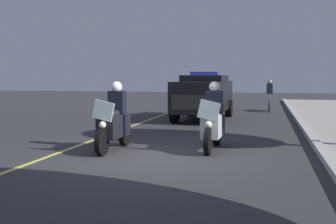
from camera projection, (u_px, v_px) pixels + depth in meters
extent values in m
plane|color=#333335|center=(152.00, 157.00, 9.64)|extent=(80.00, 80.00, 0.00)
cube|color=#B7B5AD|center=(329.00, 161.00, 8.75)|extent=(48.00, 0.24, 0.15)
cube|color=#E0D14C|center=(60.00, 152.00, 10.17)|extent=(48.00, 0.12, 0.01)
cylinder|color=black|center=(102.00, 142.00, 9.72)|extent=(0.64, 0.14, 0.64)
cylinder|color=black|center=(125.00, 134.00, 11.16)|extent=(0.64, 0.16, 0.64)
cube|color=black|center=(114.00, 126.00, 10.39)|extent=(1.21, 0.47, 0.56)
ellipsoid|color=black|center=(113.00, 114.00, 10.32)|extent=(0.57, 0.34, 0.24)
cube|color=silver|center=(103.00, 111.00, 9.75)|extent=(0.08, 0.56, 0.53)
sphere|color=#F9F4CC|center=(102.00, 125.00, 9.72)|extent=(0.17, 0.17, 0.17)
sphere|color=red|center=(99.00, 113.00, 9.92)|extent=(0.09, 0.09, 0.09)
sphere|color=#1933F2|center=(112.00, 113.00, 9.84)|extent=(0.09, 0.09, 0.09)
cube|color=black|center=(117.00, 103.00, 10.57)|extent=(0.29, 0.41, 0.60)
cube|color=black|center=(124.00, 125.00, 10.51)|extent=(0.18, 0.15, 0.56)
cube|color=black|center=(109.00, 125.00, 10.61)|extent=(0.18, 0.15, 0.56)
sphere|color=white|center=(117.00, 87.00, 10.51)|extent=(0.28, 0.28, 0.28)
cylinder|color=black|center=(208.00, 142.00, 9.79)|extent=(0.64, 0.14, 0.64)
cylinder|color=black|center=(217.00, 133.00, 11.23)|extent=(0.64, 0.16, 0.64)
cube|color=silver|center=(213.00, 125.00, 10.47)|extent=(1.21, 0.47, 0.56)
ellipsoid|color=silver|center=(213.00, 114.00, 10.39)|extent=(0.57, 0.34, 0.24)
cube|color=silver|center=(209.00, 110.00, 9.82)|extent=(0.08, 0.56, 0.53)
sphere|color=#F9F4CC|center=(208.00, 124.00, 9.79)|extent=(0.17, 0.17, 0.17)
sphere|color=red|center=(203.00, 113.00, 10.00)|extent=(0.09, 0.09, 0.09)
sphere|color=#1933F2|center=(216.00, 113.00, 9.91)|extent=(0.09, 0.09, 0.09)
cube|color=black|center=(214.00, 103.00, 10.64)|extent=(0.29, 0.41, 0.60)
cube|color=black|center=(222.00, 125.00, 10.58)|extent=(0.18, 0.15, 0.56)
cube|color=black|center=(206.00, 124.00, 10.68)|extent=(0.18, 0.15, 0.56)
sphere|color=white|center=(214.00, 87.00, 10.59)|extent=(0.28, 0.28, 0.28)
cube|color=black|center=(204.00, 96.00, 17.89)|extent=(4.95, 2.04, 1.24)
cube|color=black|center=(205.00, 79.00, 18.12)|extent=(2.45, 1.82, 0.36)
cube|color=#2633D8|center=(204.00, 73.00, 17.90)|extent=(0.31, 1.21, 0.14)
cube|color=black|center=(193.00, 102.00, 15.59)|extent=(0.17, 1.62, 0.56)
cylinder|color=black|center=(220.00, 114.00, 16.22)|extent=(0.81, 0.30, 0.80)
cylinder|color=black|center=(175.00, 113.00, 16.68)|extent=(0.81, 0.30, 0.80)
cylinder|color=black|center=(229.00, 108.00, 19.20)|extent=(0.81, 0.30, 0.80)
cylinder|color=black|center=(191.00, 107.00, 19.66)|extent=(0.81, 0.30, 0.80)
cylinder|color=black|center=(269.00, 106.00, 21.73)|extent=(0.66, 0.06, 0.66)
cylinder|color=black|center=(269.00, 104.00, 22.79)|extent=(0.66, 0.06, 0.66)
cube|color=blue|center=(269.00, 100.00, 22.24)|extent=(1.00, 0.09, 0.36)
cube|color=black|center=(270.00, 89.00, 22.24)|extent=(0.25, 0.33, 0.56)
sphere|color=tan|center=(270.00, 82.00, 22.18)|extent=(0.22, 0.22, 0.22)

